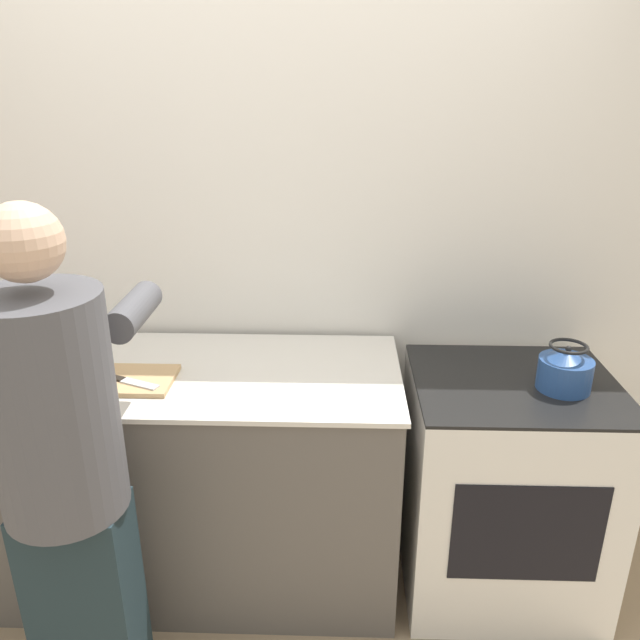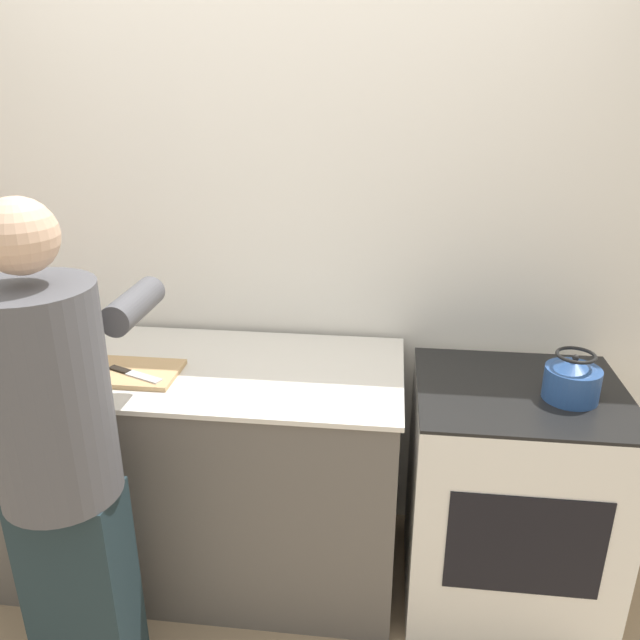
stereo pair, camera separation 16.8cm
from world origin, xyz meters
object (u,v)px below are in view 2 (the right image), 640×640
at_px(person, 61,455).
at_px(bowl_prep, 56,353).
at_px(cutting_board, 128,372).
at_px(canister_jar, 17,324).
at_px(knife, 133,374).
at_px(kettle, 572,380).
at_px(oven, 508,495).

height_order(person, bowl_prep, person).
distance_m(cutting_board, canister_jar, 0.63).
distance_m(knife, kettle, 1.54).
height_order(kettle, bowl_prep, kettle).
height_order(knife, kettle, kettle).
xyz_separation_m(cutting_board, kettle, (1.57, 0.03, 0.05)).
bearing_deg(knife, person, -71.76).
height_order(person, knife, person).
relative_size(person, kettle, 8.90).
bearing_deg(knife, oven, 27.38).
bearing_deg(canister_jar, person, -52.55).
bearing_deg(person, bowl_prep, 118.72).
bearing_deg(kettle, knife, -177.72).
xyz_separation_m(person, bowl_prep, (-0.31, 0.57, 0.06)).
relative_size(knife, canister_jar, 1.49).
relative_size(oven, person, 0.54).
bearing_deg(person, cutting_board, 89.45).
bearing_deg(person, kettle, 18.38).
xyz_separation_m(knife, bowl_prep, (-0.35, 0.11, 0.02)).
distance_m(person, kettle, 1.67).
relative_size(kettle, canister_jar, 1.21).
height_order(knife, canister_jar, canister_jar).
bearing_deg(person, oven, 21.85).
bearing_deg(knife, cutting_board, 158.09).
relative_size(cutting_board, bowl_prep, 2.65).
xyz_separation_m(knife, kettle, (1.54, 0.06, 0.04)).
distance_m(bowl_prep, canister_jar, 0.31).
bearing_deg(oven, kettle, -18.12).
height_order(person, kettle, person).
relative_size(person, cutting_board, 4.53).
relative_size(knife, kettle, 1.23).
xyz_separation_m(oven, person, (-1.43, -0.57, 0.45)).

